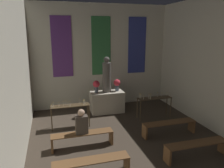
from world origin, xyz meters
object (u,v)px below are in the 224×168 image
Objects in this scene: flower_vase_left at (96,85)px; statue at (107,76)px; flower_vase_right at (117,84)px; candle_rack_right at (154,100)px; pew_back_right at (169,126)px; altar at (107,102)px; pew_third_left at (92,164)px; pew_back_left at (82,137)px; candle_rack_left at (70,108)px; person_seated at (82,123)px; pew_third_right at (197,147)px.

statue is at bearing 0.00° from flower_vase_left.
flower_vase_right is at bearing 0.00° from flower_vase_left.
candle_rack_right reaches higher than pew_back_right.
altar is at bearing 180.00° from flower_vase_right.
pew_back_left is at bearing 90.00° from pew_third_left.
altar is 1.01× the size of candle_rack_left.
pew_back_left is at bearing 180.00° from pew_back_right.
statue is at bearing 180.00° from flower_vase_right.
pew_back_right is (-0.20, -1.54, -0.39)m from candle_rack_right.
statue is (0.00, 0.00, 1.15)m from altar.
pew_back_right is 2.98m from person_seated.
pew_third_right is at bearing -90.00° from pew_back_right.
pew_third_left is at bearing -136.28° from candle_rack_right.
pew_third_right and pew_back_right have the same top height.
pew_third_left is at bearing -86.09° from candle_rack_left.
flower_vase_right reaches higher than pew_back_right.
person_seated reaches higher than pew_third_right.
pew_back_right is at bearing 90.00° from pew_third_right.
person_seated is (0.19, -1.54, 0.07)m from candle_rack_left.
pew_back_left is at bearing -118.69° from altar.
pew_back_left is 1.00× the size of pew_back_right.
candle_rack_left is 0.75× the size of pew_back_right.
pew_third_left is at bearing 180.00° from pew_third_right.
pew_back_left is 2.45× the size of person_seated.
pew_back_left is (0.00, 1.45, 0.00)m from pew_third_left.
pew_third_left is at bearing -90.00° from pew_back_left.
candle_rack_left is at bearing 97.58° from pew_back_left.
pew_back_right is at bearing -54.38° from flower_vase_left.
candle_rack_left is 0.75× the size of pew_back_left.
statue is at bearing 118.69° from pew_back_right.
pew_back_right is (1.47, -2.68, -0.12)m from altar.
altar is 0.93× the size of statue.
statue is 4.57m from pew_third_right.
altar is 1.15m from statue.
pew_back_right is at bearing 0.00° from person_seated.
flower_vase_right is (0.45, 0.00, 0.78)m from altar.
candle_rack_right is (3.34, 0.00, 0.00)m from candle_rack_left.
flower_vase_right reaches higher than person_seated.
person_seated reaches higher than pew_third_left.
flower_vase_left is 4.35m from pew_third_left.
candle_rack_left is 1.55m from person_seated.
altar is 4.39m from pew_third_right.
person_seated is at bearing 90.46° from pew_third_left.
altar is 0.90m from flower_vase_right.
candle_rack_left reaches higher than candle_rack_right.
statue reaches higher than pew_back_right.
flower_vase_right reaches higher than candle_rack_right.
flower_vase_right is (0.91, 0.00, 0.00)m from flower_vase_left.
pew_back_right is at bearing -61.31° from altar.
flower_vase_right is at bearing 0.00° from statue.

